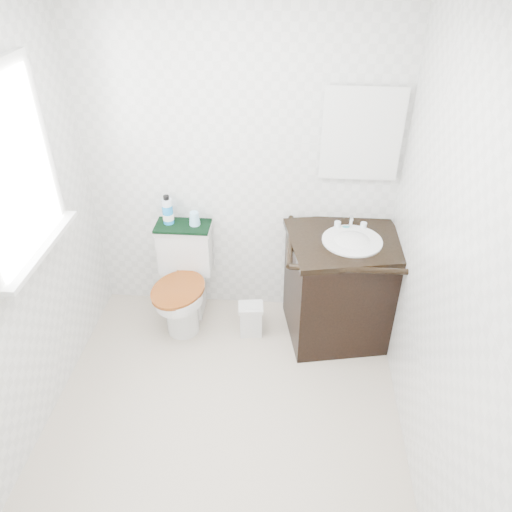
# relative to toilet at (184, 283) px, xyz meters

# --- Properties ---
(floor) EXTENTS (2.40, 2.40, 0.00)m
(floor) POSITION_rel_toilet_xyz_m (0.41, -0.97, -0.33)
(floor) COLOR beige
(floor) RESTS_ON ground
(wall_back) EXTENTS (2.40, 0.00, 2.40)m
(wall_back) POSITION_rel_toilet_xyz_m (0.41, 0.23, 0.87)
(wall_back) COLOR silver
(wall_back) RESTS_ON ground
(wall_front) EXTENTS (2.40, 0.00, 2.40)m
(wall_front) POSITION_rel_toilet_xyz_m (0.41, -2.17, 0.87)
(wall_front) COLOR silver
(wall_front) RESTS_ON ground
(wall_right) EXTENTS (0.00, 2.40, 2.40)m
(wall_right) POSITION_rel_toilet_xyz_m (1.51, -0.97, 0.87)
(wall_right) COLOR silver
(wall_right) RESTS_ON ground
(window) EXTENTS (0.02, 0.70, 0.90)m
(window) POSITION_rel_toilet_xyz_m (-0.66, -0.72, 1.22)
(window) COLOR white
(window) RESTS_ON wall_left
(mirror) EXTENTS (0.50, 0.02, 0.60)m
(mirror) POSITION_rel_toilet_xyz_m (1.21, 0.20, 1.12)
(mirror) COLOR silver
(mirror) RESTS_ON wall_back
(toilet) EXTENTS (0.45, 0.66, 0.75)m
(toilet) POSITION_rel_toilet_xyz_m (0.00, 0.00, 0.00)
(toilet) COLOR silver
(toilet) RESTS_ON floor
(vanity) EXTENTS (0.88, 0.79, 0.92)m
(vanity) POSITION_rel_toilet_xyz_m (1.17, -0.07, 0.10)
(vanity) COLOR black
(vanity) RESTS_ON floor
(trash_bin) EXTENTS (0.19, 0.16, 0.26)m
(trash_bin) POSITION_rel_toilet_xyz_m (0.52, -0.14, -0.20)
(trash_bin) COLOR silver
(trash_bin) RESTS_ON floor
(towel) EXTENTS (0.40, 0.22, 0.02)m
(towel) POSITION_rel_toilet_xyz_m (0.00, 0.12, 0.43)
(towel) COLOR black
(towel) RESTS_ON toilet
(mouthwash_bottle) EXTENTS (0.08, 0.08, 0.22)m
(mouthwash_bottle) POSITION_rel_toilet_xyz_m (-0.11, 0.14, 0.54)
(mouthwash_bottle) COLOR #1982D7
(mouthwash_bottle) RESTS_ON towel
(cup) EXTENTS (0.08, 0.08, 0.10)m
(cup) POSITION_rel_toilet_xyz_m (0.09, 0.13, 0.49)
(cup) COLOR #95D2F4
(cup) RESTS_ON towel
(soap_bar) EXTENTS (0.07, 0.04, 0.02)m
(soap_bar) POSITION_rel_toilet_xyz_m (1.16, 0.07, 0.50)
(soap_bar) COLOR teal
(soap_bar) RESTS_ON vanity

